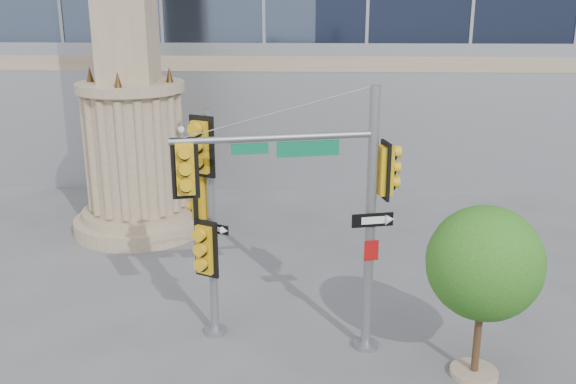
{
  "coord_description": "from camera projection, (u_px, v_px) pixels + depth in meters",
  "views": [
    {
      "loc": [
        -0.04,
        -11.69,
        7.8
      ],
      "look_at": [
        -0.59,
        2.0,
        3.58
      ],
      "focal_mm": 40.0,
      "sensor_mm": 36.0,
      "label": 1
    }
  ],
  "objects": [
    {
      "name": "monument",
      "position": [
        129.0,
        69.0,
        20.65
      ],
      "size": [
        4.4,
        4.4,
        16.6
      ],
      "color": "gray",
      "rests_on": "ground"
    },
    {
      "name": "ground",
      "position": [
        312.0,
        383.0,
        13.46
      ],
      "size": [
        120.0,
        120.0,
        0.0
      ],
      "primitive_type": "plane",
      "color": "#545456",
      "rests_on": "ground"
    },
    {
      "name": "street_tree",
      "position": [
        486.0,
        267.0,
        13.05
      ],
      "size": [
        2.43,
        2.37,
        3.78
      ],
      "color": "gray",
      "rests_on": "ground"
    },
    {
      "name": "main_signal_pole",
      "position": [
        322.0,
        196.0,
        13.55
      ],
      "size": [
        4.62,
        1.44,
        6.04
      ],
      "rotation": [
        0.0,
        0.0,
        0.23
      ],
      "color": "slate",
      "rests_on": "ground"
    },
    {
      "name": "secondary_signal_pole",
      "position": [
        206.0,
        209.0,
        14.44
      ],
      "size": [
        0.91,
        0.91,
        5.42
      ],
      "rotation": [
        0.0,
        0.0,
        -0.43
      ],
      "color": "slate",
      "rests_on": "ground"
    }
  ]
}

